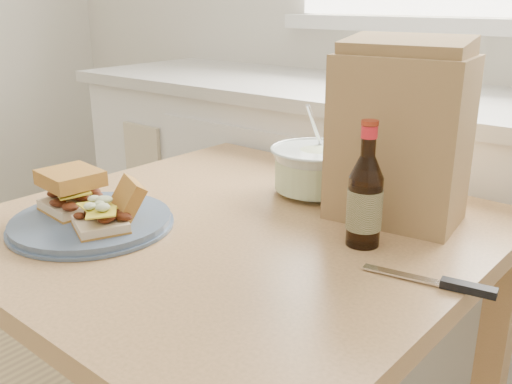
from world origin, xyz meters
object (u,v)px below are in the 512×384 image
Objects in this scene: dining_table at (235,273)px; paper_bag at (399,140)px; beer_bottle at (365,200)px; coleslaw_bowl at (315,171)px; plate at (91,222)px.

dining_table is 0.43m from paper_bag.
beer_bottle is at bearing 16.51° from dining_table.
coleslaw_bowl is 0.24m from paper_bag.
plate is 1.50× the size of coleslaw_bowl.
beer_bottle is (0.25, 0.07, 0.20)m from dining_table.
dining_table is at bearing -96.55° from coleslaw_bowl.
coleslaw_bowl is 0.63× the size of paper_bag.
paper_bag is at bearing 43.32° from plate.
coleslaw_bowl is at bearing 62.27° from plate.
beer_bottle reaches higher than plate.
plate is at bearing -134.57° from dining_table.
plate reaches higher than dining_table.
paper_bag reaches higher than plate.
plate is 0.95× the size of paper_bag.
dining_table is at bearing -143.76° from paper_bag.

